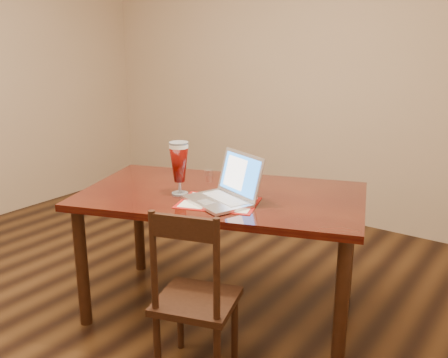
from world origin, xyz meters
The scene contains 4 objects.
ground centered at (0.00, 0.00, 0.00)m, with size 5.00×5.00×0.00m, color black.
room_shell centered at (0.00, 0.00, 1.76)m, with size 4.51×5.01×2.71m.
dining_table centered at (0.48, 0.58, 0.69)m, with size 1.85×1.41×1.08m.
dining_chair centered at (0.74, 0.01, 0.42)m, with size 0.47×0.46×0.90m.
Camera 1 is at (2.11, -1.69, 1.66)m, focal length 40.00 mm.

